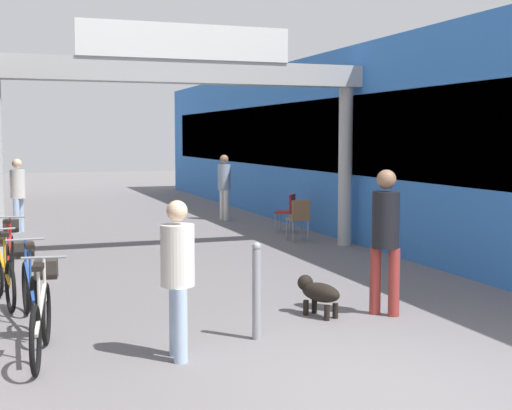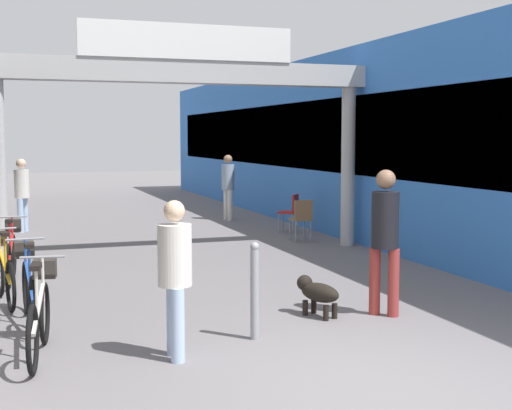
{
  "view_description": "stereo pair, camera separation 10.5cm",
  "coord_description": "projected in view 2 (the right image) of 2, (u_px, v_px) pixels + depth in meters",
  "views": [
    {
      "loc": [
        -3.2,
        -5.41,
        2.23
      ],
      "look_at": [
        0.0,
        3.63,
        1.3
      ],
      "focal_mm": 50.0,
      "sensor_mm": 36.0,
      "label": 1
    },
    {
      "loc": [
        -3.1,
        -5.44,
        2.23
      ],
      "look_at": [
        0.0,
        3.63,
        1.3
      ],
      "focal_mm": 50.0,
      "sensor_mm": 36.0,
      "label": 2
    }
  ],
  "objects": [
    {
      "name": "ground_plane",
      "position": [
        388.0,
        387.0,
        6.34
      ],
      "size": [
        80.0,
        80.0,
        0.0
      ],
      "primitive_type": "plane",
      "color": "slate"
    },
    {
      "name": "storefront_right",
      "position": [
        352.0,
        143.0,
        18.14
      ],
      "size": [
        3.0,
        26.0,
        4.08
      ],
      "color": "blue",
      "rests_on": "ground_plane"
    },
    {
      "name": "arcade_sign_gateway",
      "position": [
        187.0,
        92.0,
        13.22
      ],
      "size": [
        7.4,
        0.47,
        4.26
      ],
      "color": "#B2B2B2",
      "rests_on": "ground_plane"
    },
    {
      "name": "pedestrian_with_dog",
      "position": [
        385.0,
        232.0,
        8.79
      ],
      "size": [
        0.48,
        0.48,
        1.82
      ],
      "color": "#99332D",
      "rests_on": "ground_plane"
    },
    {
      "name": "pedestrian_companion",
      "position": [
        175.0,
        269.0,
        7.08
      ],
      "size": [
        0.35,
        0.39,
        1.6
      ],
      "color": "#A5BFE0",
      "rests_on": "ground_plane"
    },
    {
      "name": "pedestrian_carrying_crate",
      "position": [
        22.0,
        190.0,
        16.54
      ],
      "size": [
        0.45,
        0.45,
        1.71
      ],
      "color": "#A5BFE0",
      "rests_on": "ground_plane"
    },
    {
      "name": "pedestrian_elderly_walking",
      "position": [
        228.0,
        183.0,
        18.9
      ],
      "size": [
        0.39,
        0.4,
        1.74
      ],
      "color": "silver",
      "rests_on": "ground_plane"
    },
    {
      "name": "dog_on_leash",
      "position": [
        317.0,
        292.0,
        8.82
      ],
      "size": [
        0.46,
        0.69,
        0.49
      ],
      "color": "black",
      "rests_on": "ground_plane"
    },
    {
      "name": "bicycle_silver_nearest",
      "position": [
        40.0,
        313.0,
        7.24
      ],
      "size": [
        0.46,
        1.68,
        0.98
      ],
      "color": "black",
      "rests_on": "ground_plane"
    },
    {
      "name": "bicycle_blue_second",
      "position": [
        29.0,
        286.0,
        8.57
      ],
      "size": [
        0.46,
        1.69,
        0.98
      ],
      "color": "black",
      "rests_on": "ground_plane"
    },
    {
      "name": "bicycle_orange_third",
      "position": [
        4.0,
        270.0,
        9.56
      ],
      "size": [
        0.46,
        1.68,
        0.98
      ],
      "color": "black",
      "rests_on": "ground_plane"
    },
    {
      "name": "bicycle_red_farthest",
      "position": [
        11.0,
        253.0,
        10.99
      ],
      "size": [
        0.46,
        1.69,
        0.98
      ],
      "color": "black",
      "rests_on": "ground_plane"
    },
    {
      "name": "bollard_post_metal",
      "position": [
        255.0,
        290.0,
        7.79
      ],
      "size": [
        0.1,
        0.1,
        1.08
      ],
      "color": "gray",
      "rests_on": "ground_plane"
    },
    {
      "name": "cafe_chair_wood_nearer",
      "position": [
        302.0,
        216.0,
        15.06
      ],
      "size": [
        0.4,
        0.4,
        0.89
      ],
      "color": "gray",
      "rests_on": "ground_plane"
    },
    {
      "name": "cafe_chair_red_farther",
      "position": [
        291.0,
        209.0,
        16.47
      ],
      "size": [
        0.56,
        0.56,
        0.89
      ],
      "color": "gray",
      "rests_on": "ground_plane"
    }
  ]
}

